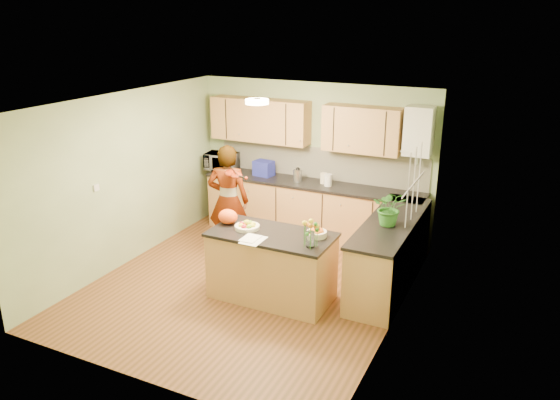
% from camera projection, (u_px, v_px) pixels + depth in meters
% --- Properties ---
extents(floor, '(4.50, 4.50, 0.00)m').
position_uv_depth(floor, '(249.00, 285.00, 7.44)').
color(floor, '#563718').
rests_on(floor, ground).
extents(ceiling, '(4.00, 4.50, 0.02)m').
position_uv_depth(ceiling, '(245.00, 102.00, 6.63)').
color(ceiling, silver).
rests_on(ceiling, wall_back).
extents(wall_back, '(4.00, 0.02, 2.50)m').
position_uv_depth(wall_back, '(314.00, 159.00, 8.95)').
color(wall_back, gray).
rests_on(wall_back, floor).
extents(wall_front, '(4.00, 0.02, 2.50)m').
position_uv_depth(wall_front, '(131.00, 269.00, 5.12)').
color(wall_front, gray).
rests_on(wall_front, floor).
extents(wall_left, '(0.02, 4.50, 2.50)m').
position_uv_depth(wall_left, '(126.00, 179.00, 7.85)').
color(wall_left, gray).
rests_on(wall_left, floor).
extents(wall_right, '(0.02, 4.50, 2.50)m').
position_uv_depth(wall_right, '(401.00, 224.00, 6.21)').
color(wall_right, gray).
rests_on(wall_right, floor).
extents(back_counter, '(3.64, 0.62, 0.94)m').
position_uv_depth(back_counter, '(312.00, 210.00, 8.91)').
color(back_counter, '#AC7D44').
rests_on(back_counter, floor).
extents(right_counter, '(0.62, 2.24, 0.94)m').
position_uv_depth(right_counter, '(390.00, 253.00, 7.31)').
color(right_counter, '#AC7D44').
rests_on(right_counter, floor).
extents(splashback, '(3.60, 0.02, 0.52)m').
position_uv_depth(splashback, '(319.00, 163.00, 8.91)').
color(splashback, '#EBE6CC').
rests_on(splashback, back_counter).
extents(upper_cabinets, '(3.20, 0.34, 0.70)m').
position_uv_depth(upper_cabinets, '(300.00, 124.00, 8.68)').
color(upper_cabinets, '#AC7D44').
rests_on(upper_cabinets, wall_back).
extents(boiler, '(0.40, 0.30, 0.86)m').
position_uv_depth(boiler, '(419.00, 131.00, 7.90)').
color(boiler, white).
rests_on(boiler, wall_back).
extents(window_right, '(0.01, 1.30, 1.05)m').
position_uv_depth(window_right, '(414.00, 184.00, 6.63)').
color(window_right, white).
rests_on(window_right, wall_right).
extents(light_switch, '(0.02, 0.09, 0.09)m').
position_uv_depth(light_switch, '(96.00, 188.00, 7.32)').
color(light_switch, white).
rests_on(light_switch, wall_left).
extents(ceiling_lamp, '(0.30, 0.30, 0.07)m').
position_uv_depth(ceiling_lamp, '(257.00, 102.00, 6.89)').
color(ceiling_lamp, '#FFEABF').
rests_on(ceiling_lamp, ceiling).
extents(peninsula_island, '(1.57, 0.80, 0.90)m').
position_uv_depth(peninsula_island, '(272.00, 266.00, 7.00)').
color(peninsula_island, '#AC7D44').
rests_on(peninsula_island, floor).
extents(fruit_dish, '(0.32, 0.32, 0.11)m').
position_uv_depth(fruit_dish, '(247.00, 225.00, 6.98)').
color(fruit_dish, beige).
rests_on(fruit_dish, peninsula_island).
extents(orange_bowl, '(0.25, 0.25, 0.14)m').
position_uv_depth(orange_bowl, '(317.00, 232.00, 6.73)').
color(orange_bowl, beige).
rests_on(orange_bowl, peninsula_island).
extents(flower_vase, '(0.23, 0.23, 0.43)m').
position_uv_depth(flower_vase, '(311.00, 225.00, 6.36)').
color(flower_vase, silver).
rests_on(flower_vase, peninsula_island).
extents(orange_bag, '(0.27, 0.24, 0.20)m').
position_uv_depth(orange_bag, '(228.00, 217.00, 7.14)').
color(orange_bag, '#F94F14').
rests_on(orange_bag, peninsula_island).
extents(papers, '(0.24, 0.33, 0.01)m').
position_uv_depth(papers, '(253.00, 240.00, 6.63)').
color(papers, white).
rests_on(papers, peninsula_island).
extents(violinist, '(0.71, 0.56, 1.72)m').
position_uv_depth(violinist, '(228.00, 201.00, 8.16)').
color(violinist, tan).
rests_on(violinist, floor).
extents(violin, '(0.70, 0.61, 0.17)m').
position_uv_depth(violin, '(231.00, 173.00, 7.73)').
color(violin, '#4C1604').
rests_on(violin, violinist).
extents(microwave, '(0.59, 0.44, 0.30)m').
position_uv_depth(microwave, '(222.00, 162.00, 9.42)').
color(microwave, white).
rests_on(microwave, back_counter).
extents(blue_box, '(0.34, 0.27, 0.25)m').
position_uv_depth(blue_box, '(264.00, 168.00, 9.11)').
color(blue_box, '#212797').
rests_on(blue_box, back_counter).
extents(kettle, '(0.14, 0.14, 0.27)m').
position_uv_depth(kettle, '(298.00, 175.00, 8.79)').
color(kettle, '#B6B6BB').
rests_on(kettle, back_counter).
extents(jar_cream, '(0.11, 0.11, 0.17)m').
position_uv_depth(jar_cream, '(324.00, 178.00, 8.70)').
color(jar_cream, beige).
rests_on(jar_cream, back_counter).
extents(jar_white, '(0.14, 0.14, 0.19)m').
position_uv_depth(jar_white, '(328.00, 180.00, 8.57)').
color(jar_white, white).
rests_on(jar_white, back_counter).
extents(potted_plant, '(0.51, 0.47, 0.47)m').
position_uv_depth(potted_plant, '(390.00, 208.00, 6.93)').
color(potted_plant, '#307627').
rests_on(potted_plant, right_counter).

